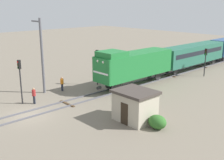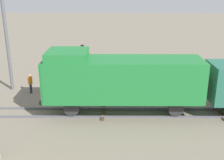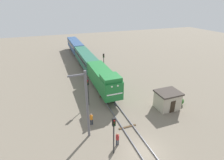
% 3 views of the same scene
% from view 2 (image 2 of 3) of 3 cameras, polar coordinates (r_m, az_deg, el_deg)
% --- Properties ---
extents(locomotive, '(2.90, 11.60, 4.60)m').
position_cam_2_polar(locomotive, '(19.83, 1.71, 0.41)').
color(locomotive, '#1E7233').
rests_on(locomotive, railway_track).
extents(traffic_signal_mid, '(0.32, 0.34, 4.43)m').
position_cam_2_polar(traffic_signal_mid, '(23.13, -5.99, 3.77)').
color(traffic_signal_mid, '#262628').
rests_on(traffic_signal_mid, ground).
extents(worker_by_signal, '(0.38, 0.38, 1.70)m').
position_cam_2_polar(worker_by_signal, '(25.42, -16.28, -0.39)').
color(worker_by_signal, '#262B38').
rests_on(worker_by_signal, ground).
extents(catenary_mast, '(1.94, 0.28, 8.46)m').
position_cam_2_polar(catenary_mast, '(25.96, -20.53, 7.54)').
color(catenary_mast, '#595960').
rests_on(catenary_mast, ground).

